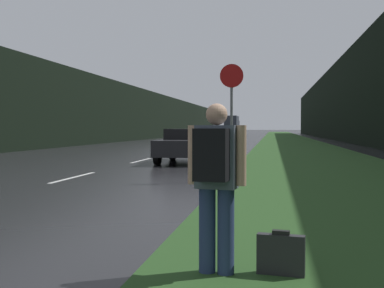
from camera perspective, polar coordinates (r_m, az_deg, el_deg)
name	(u,v)px	position (r m, az deg, el deg)	size (l,w,h in m)	color
grass_verge	(294,144)	(40.24, 11.99, -0.06)	(6.00, 240.00, 0.02)	#26471E
lane_stripe_c	(73,177)	(13.86, -13.87, -3.85)	(0.12, 3.00, 0.01)	silver
lane_stripe_d	(141,160)	(20.45, -6.05, -1.95)	(0.12, 3.00, 0.01)	silver
treeline_far_side	(126,113)	(52.60, -7.83, 3.61)	(2.00, 140.00, 5.86)	black
treeline_near_side	(351,99)	(50.85, 18.34, 5.11)	(2.00, 140.00, 8.55)	black
stop_sign	(231,112)	(12.50, 4.70, 3.80)	(0.61, 0.07, 3.04)	slate
hitchhiker_with_backpack	(216,177)	(4.49, 2.81, -3.93)	(0.56, 0.44, 1.62)	navy
suitcase	(281,255)	(4.67, 10.48, -12.83)	(0.45, 0.16, 0.44)	#232326
car_passing_near	(187,145)	(19.20, -0.62, -0.09)	(1.92, 4.47, 1.34)	black
delivery_truck	(232,125)	(90.93, 4.77, 2.25)	(2.45, 8.81, 3.57)	black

